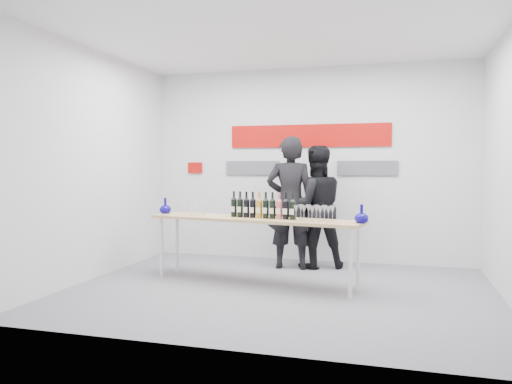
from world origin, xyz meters
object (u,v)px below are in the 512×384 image
tasting_table (254,223)px  presenter_right (315,207)px  presenter_left (290,203)px  mic_stand (313,233)px

tasting_table → presenter_right: 1.33m
presenter_left → mic_stand: size_ratio=1.11×
presenter_right → presenter_left: bearing=3.7°
mic_stand → tasting_table: bearing=-113.1°
tasting_table → presenter_right: bearing=73.3°
presenter_left → presenter_right: bearing=-159.4°
tasting_table → mic_stand: mic_stand is taller
tasting_table → mic_stand: size_ratio=1.65×
presenter_left → mic_stand: presenter_left is taller
tasting_table → presenter_left: presenter_left is taller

